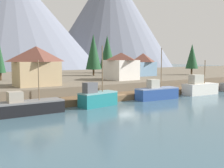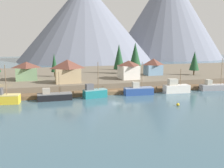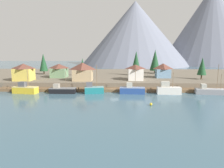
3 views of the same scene
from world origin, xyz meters
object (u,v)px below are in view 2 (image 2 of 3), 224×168
Objects in this scene: fishing_boat_yellow at (2,98)px; fishing_boat_teal at (94,93)px; fishing_boat_black at (54,96)px; conifer_mid_right at (135,55)px; house_white at (129,70)px; conifer_near_right at (194,61)px; house_tan at (68,71)px; conifer_near_left at (54,63)px; fishing_boat_blue at (138,90)px; conifer_mid_left at (119,57)px; channel_buoy at (178,104)px; fishing_boat_grey at (214,87)px; house_green at (27,71)px; fishing_boat_white at (176,88)px; house_blue at (153,67)px.

fishing_boat_teal is at bearing 9.72° from fishing_boat_yellow.
conifer_mid_right is at bearing 46.24° from fishing_boat_black.
conifer_near_right is (26.36, 2.36, 2.15)m from house_white.
house_white is 0.76× the size of conifer_near_right.
conifer_near_left is at bearing 100.21° from house_tan.
conifer_mid_left is (3.81, 28.60, 7.72)m from fishing_boat_blue.
channel_buoy is (21.53, -25.25, -5.64)m from house_tan.
conifer_mid_right is 53.46m from channel_buoy.
fishing_boat_teal is 0.96× the size of fishing_boat_grey.
house_tan is at bearing -39.05° from house_green.
fishing_boat_grey is 1.19× the size of conifer_near_left.
fishing_boat_yellow is at bearing -175.18° from fishing_boat_blue.
house_green reaches higher than channel_buoy.
house_green is 58.36m from conifer_near_right.
fishing_boat_teal is at bearing -172.41° from fishing_boat_grey.
conifer_near_left is (-32.05, 26.54, 5.92)m from fishing_boat_white.
conifer_near_left is at bearing 86.08° from fishing_boat_black.
conifer_mid_left is (1.60, 14.90, 3.39)m from house_white.
fishing_boat_yellow is 1.49× the size of house_blue.
conifer_near_left reaches higher than house_white.
fishing_boat_blue is 11.51m from fishing_boat_white.
conifer_near_left reaches higher than fishing_boat_white.
conifer_mid_left reaches higher than fishing_boat_grey.
conifer_mid_left is at bearing 109.32° from fishing_boat_white.
conifer_mid_right reaches higher than conifer_near_left.
fishing_boat_yellow reaches higher than fishing_boat_blue.
house_white is at bearing 155.68° from fishing_boat_grey.
fishing_boat_blue is at bearing -8.79° from fishing_boat_teal.
fishing_boat_yellow reaches higher than house_green.
conifer_mid_right reaches higher than fishing_boat_yellow.
conifer_near_left is at bearing 168.16° from conifer_near_right.
channel_buoy is at bearing -10.80° from fishing_boat_yellow.
fishing_boat_blue is (34.61, 0.47, -0.10)m from fishing_boat_yellow.
conifer_mid_left is at bearing 51.26° from fishing_boat_teal.
house_white is at bearing -174.89° from conifer_near_right.
house_tan is (11.78, -9.56, 0.56)m from house_green.
conifer_near_right is at bearing 47.96° from fishing_boat_white.
house_blue is at bearing -0.23° from house_green.
fishing_boat_blue is 1.12× the size of conifer_near_left.
fishing_boat_black is at bearing -71.38° from house_green.
house_green is (-31.78, 6.95, -0.10)m from house_white.
house_green is 48.45m from channel_buoy.
house_blue is (-10.12, 20.80, 4.50)m from fishing_boat_grey.
house_green is at bearing -166.61° from conifer_mid_left.
channel_buoy is at bearing -71.18° from fishing_boat_blue.
fishing_boat_teal reaches higher than fishing_boat_white.
conifer_mid_left reaches higher than house_green.
conifer_near_right is (40.93, 16.19, 6.35)m from fishing_boat_teal.
fishing_boat_teal is 46.69m from conifer_mid_right.
fishing_boat_yellow is 22.25m from fishing_boat_teal.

